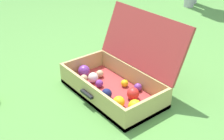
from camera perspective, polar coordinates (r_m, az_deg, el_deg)
ground_plane at (r=1.89m, az=2.54°, el=-4.37°), size 16.00×16.00×0.00m
open_suitcase at (r=1.84m, az=1.38°, el=-1.23°), size 0.67×0.53×0.48m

